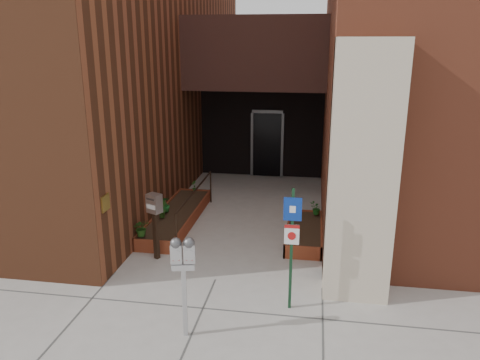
% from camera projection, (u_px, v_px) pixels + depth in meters
% --- Properties ---
extents(ground, '(80.00, 80.00, 0.00)m').
position_uv_depth(ground, '(215.00, 280.00, 8.85)').
color(ground, '#9E9991').
rests_on(ground, ground).
extents(architecture, '(20.00, 14.60, 10.00)m').
position_uv_depth(architecture, '(255.00, 18.00, 13.97)').
color(architecture, brown).
rests_on(architecture, ground).
extents(planter_left, '(0.90, 3.60, 0.30)m').
position_uv_depth(planter_left, '(177.00, 217.00, 11.60)').
color(planter_left, maroon).
rests_on(planter_left, ground).
extents(planter_right, '(0.80, 2.20, 0.30)m').
position_uv_depth(planter_right, '(304.00, 233.00, 10.64)').
color(planter_right, maroon).
rests_on(planter_right, ground).
extents(handrail, '(0.04, 3.34, 0.90)m').
position_uv_depth(handrail, '(195.00, 196.00, 11.30)').
color(handrail, black).
rests_on(handrail, ground).
extents(parking_meter, '(0.37, 0.21, 1.62)m').
position_uv_depth(parking_meter, '(183.00, 261.00, 6.84)').
color(parking_meter, '#B8B7BA').
rests_on(parking_meter, ground).
extents(sign_post, '(0.29, 0.07, 2.12)m').
position_uv_depth(sign_post, '(292.00, 237.00, 7.54)').
color(sign_post, '#13341D').
rests_on(sign_post, ground).
extents(payment_dropbox, '(0.34, 0.30, 1.40)m').
position_uv_depth(payment_dropbox, '(155.00, 212.00, 9.44)').
color(payment_dropbox, black).
rests_on(payment_dropbox, ground).
extents(shrub_left_a, '(0.48, 0.48, 0.38)m').
position_uv_depth(shrub_left_a, '(141.00, 228.00, 10.03)').
color(shrub_left_a, '#235016').
rests_on(shrub_left_a, planter_left).
extents(shrub_left_b, '(0.28, 0.28, 0.40)m').
position_uv_depth(shrub_left_b, '(162.00, 209.00, 11.11)').
color(shrub_left_b, '#275719').
rests_on(shrub_left_b, planter_left).
extents(shrub_left_c, '(0.28, 0.28, 0.37)m').
position_uv_depth(shrub_left_c, '(165.00, 204.00, 11.47)').
color(shrub_left_c, '#1B5F21').
rests_on(shrub_left_c, planter_left).
extents(shrub_left_d, '(0.23, 0.23, 0.32)m').
position_uv_depth(shrub_left_d, '(194.00, 186.00, 13.02)').
color(shrub_left_d, '#275F1B').
rests_on(shrub_left_d, planter_left).
extents(shrub_right_a, '(0.25, 0.25, 0.32)m').
position_uv_depth(shrub_right_a, '(292.00, 233.00, 9.80)').
color(shrub_right_a, '#22631C').
rests_on(shrub_right_a, planter_right).
extents(shrub_right_b, '(0.27, 0.27, 0.37)m').
position_uv_depth(shrub_right_b, '(295.00, 208.00, 11.24)').
color(shrub_right_b, '#1D5819').
rests_on(shrub_right_b, planter_right).
extents(shrub_right_c, '(0.39, 0.39, 0.31)m').
position_uv_depth(shrub_right_c, '(316.00, 209.00, 11.27)').
color(shrub_right_c, '#1C5E1B').
rests_on(shrub_right_c, planter_right).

